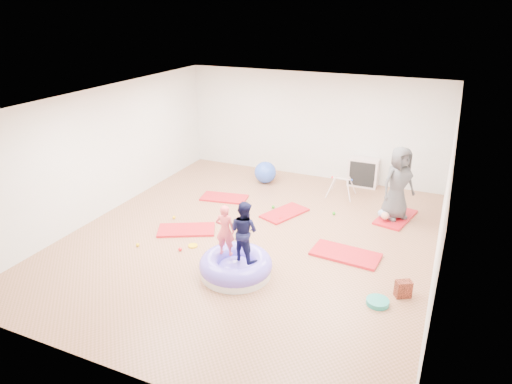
% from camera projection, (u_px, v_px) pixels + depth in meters
% --- Properties ---
extents(room, '(7.01, 8.01, 2.81)m').
position_uv_depth(room, '(250.00, 173.00, 8.74)').
color(room, '#A16952').
rests_on(room, ground).
extents(gym_mat_front_left, '(1.31, 1.05, 0.05)m').
position_uv_depth(gym_mat_front_left, '(186.00, 230.00, 9.56)').
color(gym_mat_front_left, red).
rests_on(gym_mat_front_left, ground).
extents(gym_mat_mid_left, '(1.18, 0.73, 0.05)m').
position_uv_depth(gym_mat_mid_left, '(224.00, 198.00, 11.14)').
color(gym_mat_mid_left, red).
rests_on(gym_mat_mid_left, ground).
extents(gym_mat_center_back, '(0.94, 1.23, 0.05)m').
position_uv_depth(gym_mat_center_back, '(285.00, 213.00, 10.32)').
color(gym_mat_center_back, red).
rests_on(gym_mat_center_back, ground).
extents(gym_mat_right, '(1.31, 0.73, 0.05)m').
position_uv_depth(gym_mat_right, '(346.00, 254.00, 8.62)').
color(gym_mat_right, red).
rests_on(gym_mat_right, ground).
extents(gym_mat_rear_right, '(0.85, 1.30, 0.05)m').
position_uv_depth(gym_mat_rear_right, '(395.00, 217.00, 10.12)').
color(gym_mat_rear_right, red).
rests_on(gym_mat_rear_right, ground).
extents(inflatable_cushion, '(1.28, 1.28, 0.40)m').
position_uv_depth(inflatable_cushion, '(236.00, 266.00, 7.98)').
color(inflatable_cushion, silver).
rests_on(inflatable_cushion, ground).
extents(child_pink, '(0.37, 0.28, 0.94)m').
position_uv_depth(child_pink, '(225.00, 228.00, 7.86)').
color(child_pink, '#FA545A').
rests_on(child_pink, inflatable_cushion).
extents(child_navy, '(0.61, 0.53, 1.08)m').
position_uv_depth(child_navy, '(244.00, 228.00, 7.68)').
color(child_navy, black).
rests_on(child_navy, inflatable_cushion).
extents(adult_caregiver, '(0.91, 0.93, 1.61)m').
position_uv_depth(adult_caregiver, '(398.00, 183.00, 9.76)').
color(adult_caregiver, '#424246').
rests_on(adult_caregiver, gym_mat_rear_right).
extents(infant, '(0.37, 0.37, 0.22)m').
position_uv_depth(infant, '(386.00, 214.00, 9.95)').
color(infant, '#8CA7CD').
rests_on(infant, gym_mat_rear_right).
extents(ball_pit_balls, '(3.26, 3.45, 0.07)m').
position_uv_depth(ball_pit_balls, '(231.00, 230.00, 9.51)').
color(ball_pit_balls, yellow).
rests_on(ball_pit_balls, ground).
extents(exercise_ball_blue, '(0.57, 0.57, 0.57)m').
position_uv_depth(exercise_ball_blue, '(265.00, 172.00, 12.04)').
color(exercise_ball_blue, blue).
rests_on(exercise_ball_blue, ground).
extents(exercise_ball_orange, '(0.43, 0.43, 0.43)m').
position_uv_depth(exercise_ball_orange, '(268.00, 171.00, 12.33)').
color(exercise_ball_orange, '#FF8D00').
rests_on(exercise_ball_orange, ground).
extents(infant_play_gym, '(0.64, 0.61, 0.49)m').
position_uv_depth(infant_play_gym, '(341.00, 184.00, 11.13)').
color(infant_play_gym, beige).
rests_on(infant_play_gym, ground).
extents(cube_shelf, '(0.75, 0.37, 0.75)m').
position_uv_depth(cube_shelf, '(363.00, 172.00, 11.78)').
color(cube_shelf, beige).
rests_on(cube_shelf, ground).
extents(balance_disc, '(0.36, 0.36, 0.08)m').
position_uv_depth(balance_disc, '(378.00, 302.00, 7.23)').
color(balance_disc, teal).
rests_on(balance_disc, ground).
extents(backpack, '(0.30, 0.26, 0.29)m').
position_uv_depth(backpack, '(403.00, 289.00, 7.38)').
color(backpack, '#B34025').
rests_on(backpack, ground).
extents(yellow_toy, '(0.19, 0.19, 0.03)m').
position_uv_depth(yellow_toy, '(193.00, 246.00, 8.95)').
color(yellow_toy, yellow).
rests_on(yellow_toy, ground).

